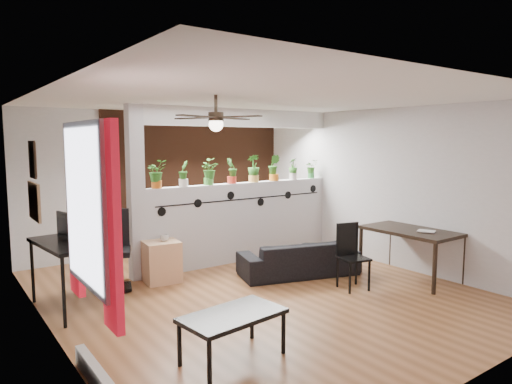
{
  "coord_description": "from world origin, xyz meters",
  "views": [
    {
      "loc": [
        -3.58,
        -4.95,
        2.07
      ],
      "look_at": [
        0.43,
        0.6,
        1.3
      ],
      "focal_mm": 32.0,
      "sensor_mm": 36.0,
      "label": 1
    }
  ],
  "objects_px": {
    "potted_plant_5": "(274,167)",
    "potted_plant_3": "(232,170)",
    "potted_plant_6": "(293,168)",
    "sofa": "(298,259)",
    "cube_shelf": "(162,262)",
    "cup": "(164,238)",
    "potted_plant_1": "(183,173)",
    "potted_plant_4": "(254,168)",
    "potted_plant_2": "(208,171)",
    "ceiling_fan": "(216,120)",
    "coffee_table": "(233,318)",
    "potted_plant_7": "(311,168)",
    "potted_plant_0": "(156,173)",
    "folding_chair": "(350,250)",
    "dining_table": "(411,234)",
    "computer_desk": "(68,248)",
    "office_chair": "(113,256)"
  },
  "relations": [
    {
      "from": "potted_plant_5",
      "to": "potted_plant_3",
      "type": "bearing_deg",
      "value": -180.0
    },
    {
      "from": "potted_plant_6",
      "to": "sofa",
      "type": "height_order",
      "value": "potted_plant_6"
    },
    {
      "from": "cube_shelf",
      "to": "cup",
      "type": "height_order",
      "value": "cup"
    },
    {
      "from": "potted_plant_1",
      "to": "potted_plant_3",
      "type": "bearing_deg",
      "value": 0.0
    },
    {
      "from": "potted_plant_4",
      "to": "cube_shelf",
      "type": "height_order",
      "value": "potted_plant_4"
    },
    {
      "from": "potted_plant_6",
      "to": "cube_shelf",
      "type": "height_order",
      "value": "potted_plant_6"
    },
    {
      "from": "potted_plant_2",
      "to": "ceiling_fan",
      "type": "bearing_deg",
      "value": -117.14
    },
    {
      "from": "potted_plant_4",
      "to": "ceiling_fan",
      "type": "bearing_deg",
      "value": -135.41
    },
    {
      "from": "potted_plant_4",
      "to": "coffee_table",
      "type": "xyz_separation_m",
      "value": [
        -2.36,
        -2.97,
        -1.2
      ]
    },
    {
      "from": "potted_plant_7",
      "to": "sofa",
      "type": "bearing_deg",
      "value": -138.18
    },
    {
      "from": "ceiling_fan",
      "to": "potted_plant_0",
      "type": "distance_m",
      "value": 1.94
    },
    {
      "from": "potted_plant_0",
      "to": "cup",
      "type": "bearing_deg",
      "value": -97.87
    },
    {
      "from": "potted_plant_7",
      "to": "folding_chair",
      "type": "bearing_deg",
      "value": -119.48
    },
    {
      "from": "ceiling_fan",
      "to": "coffee_table",
      "type": "relative_size",
      "value": 1.16
    },
    {
      "from": "folding_chair",
      "to": "potted_plant_6",
      "type": "bearing_deg",
      "value": 70.5
    },
    {
      "from": "potted_plant_4",
      "to": "dining_table",
      "type": "height_order",
      "value": "potted_plant_4"
    },
    {
      "from": "potted_plant_3",
      "to": "dining_table",
      "type": "xyz_separation_m",
      "value": [
        1.68,
        -2.36,
        -0.91
      ]
    },
    {
      "from": "computer_desk",
      "to": "dining_table",
      "type": "xyz_separation_m",
      "value": [
        4.5,
        -1.67,
        -0.1
      ]
    },
    {
      "from": "cube_shelf",
      "to": "computer_desk",
      "type": "height_order",
      "value": "computer_desk"
    },
    {
      "from": "cup",
      "to": "computer_desk",
      "type": "bearing_deg",
      "value": -166.12
    },
    {
      "from": "sofa",
      "to": "potted_plant_5",
      "type": "bearing_deg",
      "value": -94.45
    },
    {
      "from": "ceiling_fan",
      "to": "potted_plant_0",
      "type": "xyz_separation_m",
      "value": [
        0.02,
        1.8,
        -0.73
      ]
    },
    {
      "from": "potted_plant_0",
      "to": "potted_plant_4",
      "type": "relative_size",
      "value": 0.91
    },
    {
      "from": "potted_plant_1",
      "to": "office_chair",
      "type": "height_order",
      "value": "potted_plant_1"
    },
    {
      "from": "potted_plant_0",
      "to": "computer_desk",
      "type": "distance_m",
      "value": 1.82
    },
    {
      "from": "potted_plant_3",
      "to": "potted_plant_7",
      "type": "bearing_deg",
      "value": 0.0
    },
    {
      "from": "potted_plant_6",
      "to": "folding_chair",
      "type": "xyz_separation_m",
      "value": [
        -0.76,
        -2.14,
        -1.02
      ]
    },
    {
      "from": "computer_desk",
      "to": "potted_plant_7",
      "type": "bearing_deg",
      "value": 8.49
    },
    {
      "from": "potted_plant_6",
      "to": "cup",
      "type": "distance_m",
      "value": 2.92
    },
    {
      "from": "potted_plant_0",
      "to": "potted_plant_1",
      "type": "height_order",
      "value": "potted_plant_0"
    },
    {
      "from": "potted_plant_3",
      "to": "cup",
      "type": "distance_m",
      "value": 1.71
    },
    {
      "from": "sofa",
      "to": "folding_chair",
      "type": "bearing_deg",
      "value": 119.09
    },
    {
      "from": "potted_plant_1",
      "to": "folding_chair",
      "type": "distance_m",
      "value": 2.81
    },
    {
      "from": "potted_plant_5",
      "to": "folding_chair",
      "type": "height_order",
      "value": "potted_plant_5"
    },
    {
      "from": "cube_shelf",
      "to": "office_chair",
      "type": "distance_m",
      "value": 0.72
    },
    {
      "from": "potted_plant_1",
      "to": "office_chair",
      "type": "distance_m",
      "value": 1.67
    },
    {
      "from": "potted_plant_0",
      "to": "computer_desk",
      "type": "bearing_deg",
      "value": -154.81
    },
    {
      "from": "potted_plant_7",
      "to": "cup",
      "type": "bearing_deg",
      "value": -173.95
    },
    {
      "from": "potted_plant_6",
      "to": "cube_shelf",
      "type": "xyz_separation_m",
      "value": [
        -2.81,
        -0.34,
        -1.26
      ]
    },
    {
      "from": "potted_plant_6",
      "to": "coffee_table",
      "type": "distance_m",
      "value": 4.57
    },
    {
      "from": "ceiling_fan",
      "to": "sofa",
      "type": "height_order",
      "value": "ceiling_fan"
    },
    {
      "from": "cup",
      "to": "coffee_table",
      "type": "bearing_deg",
      "value": -100.98
    },
    {
      "from": "cube_shelf",
      "to": "cup",
      "type": "relative_size",
      "value": 4.83
    },
    {
      "from": "potted_plant_0",
      "to": "potted_plant_3",
      "type": "height_order",
      "value": "potted_plant_0"
    },
    {
      "from": "potted_plant_7",
      "to": "folding_chair",
      "type": "height_order",
      "value": "potted_plant_7"
    },
    {
      "from": "computer_desk",
      "to": "folding_chair",
      "type": "bearing_deg",
      "value": -22.91
    },
    {
      "from": "potted_plant_2",
      "to": "cup",
      "type": "bearing_deg",
      "value": -160.31
    },
    {
      "from": "potted_plant_2",
      "to": "potted_plant_0",
      "type": "bearing_deg",
      "value": 180.0
    },
    {
      "from": "potted_plant_6",
      "to": "computer_desk",
      "type": "xyz_separation_m",
      "value": [
        -4.18,
        -0.69,
        -0.79
      ]
    },
    {
      "from": "potted_plant_5",
      "to": "coffee_table",
      "type": "xyz_separation_m",
      "value": [
        -2.81,
        -2.97,
        -1.19
      ]
    }
  ]
}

